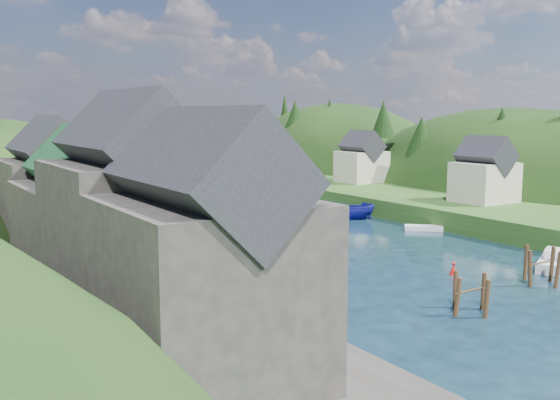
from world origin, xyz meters
TOP-DOWN VIEW (x-y plane):
  - ground at (0.00, 50.00)m, footprint 600.00×600.00m
  - hillside_right at (45.00, 75.00)m, footprint 36.00×245.56m
  - far_hills at (1.22, 174.01)m, footprint 103.00×68.00m
  - hill_trees at (0.93, 64.39)m, footprint 90.77×149.03m
  - quay_left at (-24.00, 20.00)m, footprint 12.00×110.00m
  - quayside_buildings at (-26.00, 6.39)m, footprint 8.00×35.84m
  - boat_sheds at (-26.00, 39.00)m, footprint 7.00×21.00m
  - terrace_right at (25.00, 40.00)m, footprint 16.00×120.00m
  - right_bank_cottages at (28.00, 48.33)m, footprint 9.00×59.24m
  - piling_cluster_near at (-4.03, -1.92)m, footprint 3.20×2.99m
  - piling_cluster_far at (6.51, -0.17)m, footprint 3.40×3.15m
  - channel_buoy_near at (2.94, 5.66)m, footprint 0.70×0.70m
  - channel_buoy_far at (-3.09, 25.71)m, footprint 0.70×0.70m
  - moored_boats at (3.36, 33.75)m, footprint 34.81×73.09m

SIDE VIEW (x-z plane):
  - far_hills at x=1.22m, z-range -32.80..11.20m
  - hillside_right at x=45.00m, z-range -31.41..16.59m
  - ground at x=0.00m, z-range 0.00..0.00m
  - channel_buoy_near at x=2.94m, z-range -0.07..1.03m
  - channel_buoy_far at x=-3.09m, z-range -0.07..1.03m
  - moored_boats at x=3.36m, z-range -0.61..1.82m
  - quay_left at x=-24.00m, z-range 0.00..2.00m
  - piling_cluster_near at x=-4.03m, z-range -0.57..2.68m
  - piling_cluster_far at x=6.51m, z-range -0.57..2.96m
  - terrace_right at x=25.00m, z-range 0.00..2.40m
  - boat_sheds at x=-26.00m, z-range 1.52..9.02m
  - right_bank_cottages at x=28.00m, z-range 1.64..10.05m
  - quayside_buildings at x=-26.00m, z-range 0.64..13.54m
  - hill_trees at x=0.93m, z-range 4.85..17.44m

